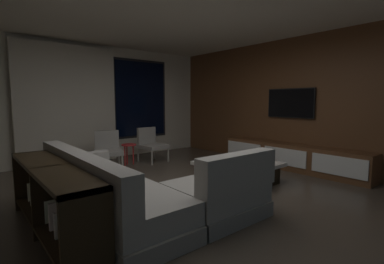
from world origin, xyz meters
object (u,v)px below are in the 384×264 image
(coffee_table, at_px, (238,172))
(accent_chair_near_window, at_px, (151,143))
(console_table_behind_couch, at_px, (52,197))
(media_console, at_px, (292,157))
(book_stack_on_coffee_table, at_px, (229,160))
(mounted_tv, at_px, (290,103))
(side_stool, at_px, (129,148))
(sectional_couch, at_px, (138,193))
(accent_chair_by_curtain, at_px, (108,148))

(coffee_table, height_order, accent_chair_near_window, accent_chair_near_window)
(console_table_behind_couch, bearing_deg, media_console, -0.32)
(book_stack_on_coffee_table, xyz_separation_m, console_table_behind_couch, (-2.76, -0.12, 0.01))
(media_console, relative_size, mounted_tv, 2.94)
(mounted_tv, height_order, console_table_behind_couch, mounted_tv)
(media_console, distance_m, console_table_behind_couch, 4.51)
(book_stack_on_coffee_table, bearing_deg, accent_chair_near_window, 91.26)
(coffee_table, distance_m, console_table_behind_couch, 2.95)
(accent_chair_near_window, relative_size, media_console, 0.25)
(accent_chair_near_window, height_order, side_stool, accent_chair_near_window)
(accent_chair_near_window, distance_m, mounted_tv, 3.20)
(book_stack_on_coffee_table, relative_size, console_table_behind_couch, 0.12)
(mounted_tv, bearing_deg, media_console, -132.45)
(side_stool, bearing_deg, mounted_tv, -42.17)
(side_stool, distance_m, media_console, 3.45)
(coffee_table, relative_size, book_stack_on_coffee_table, 4.64)
(coffee_table, distance_m, accent_chair_near_window, 2.47)
(sectional_couch, bearing_deg, accent_chair_by_curtain, 74.24)
(book_stack_on_coffee_table, xyz_separation_m, mounted_tv, (1.92, 0.06, 0.94))
(sectional_couch, distance_m, accent_chair_by_curtain, 2.67)
(side_stool, height_order, media_console, media_console)
(accent_chair_by_curtain, bearing_deg, side_stool, 5.65)
(coffee_table, height_order, accent_chair_by_curtain, accent_chair_by_curtain)
(sectional_couch, relative_size, coffee_table, 2.16)
(side_stool, bearing_deg, sectional_couch, -115.02)
(sectional_couch, relative_size, media_console, 0.81)
(sectional_couch, bearing_deg, console_table_behind_couch, 172.06)
(book_stack_on_coffee_table, height_order, accent_chair_by_curtain, accent_chair_by_curtain)
(book_stack_on_coffee_table, relative_size, accent_chair_by_curtain, 0.32)
(book_stack_on_coffee_table, height_order, media_console, media_console)
(accent_chair_near_window, distance_m, accent_chair_by_curtain, 1.07)
(coffee_table, distance_m, side_stool, 2.56)
(side_stool, xyz_separation_m, media_console, (2.37, -2.51, -0.12))
(accent_chair_by_curtain, xyz_separation_m, side_stool, (0.50, 0.05, -0.06))
(accent_chair_by_curtain, bearing_deg, media_console, -40.64)
(accent_chair_by_curtain, height_order, side_stool, accent_chair_by_curtain)
(coffee_table, bearing_deg, mounted_tv, 3.47)
(accent_chair_by_curtain, height_order, mounted_tv, mounted_tv)
(book_stack_on_coffee_table, xyz_separation_m, accent_chair_by_curtain, (-1.12, 2.32, 0.02))
(console_table_behind_couch, bearing_deg, sectional_couch, -7.94)
(accent_chair_near_window, bearing_deg, sectional_couch, -124.20)
(console_table_behind_couch, bearing_deg, accent_chair_by_curtain, 56.11)
(media_console, bearing_deg, accent_chair_near_window, 125.31)
(accent_chair_by_curtain, xyz_separation_m, mounted_tv, (3.05, -2.26, 0.92))
(book_stack_on_coffee_table, distance_m, media_console, 1.76)
(media_console, xyz_separation_m, console_table_behind_couch, (-4.50, 0.03, 0.17))
(sectional_couch, bearing_deg, accent_chair_near_window, 55.80)
(side_stool, xyz_separation_m, console_table_behind_couch, (-2.13, -2.48, 0.04))
(sectional_couch, distance_m, accent_chair_near_window, 3.19)
(coffee_table, relative_size, side_stool, 2.52)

